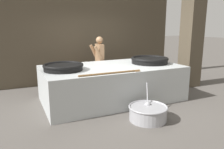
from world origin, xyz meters
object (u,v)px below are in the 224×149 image
(giant_wok_far, at_px, (150,60))
(cook, at_px, (99,60))
(giant_wok_near, at_px, (63,67))
(prep_bowl_vegetables, at_px, (148,112))

(giant_wok_far, xyz_separation_m, cook, (-0.98, 1.36, -0.13))
(giant_wok_near, xyz_separation_m, cook, (1.44, 1.33, -0.12))
(giant_wok_near, relative_size, giant_wok_far, 0.91)
(cook, distance_m, prep_bowl_vegetables, 2.93)
(prep_bowl_vegetables, bearing_deg, giant_wok_near, 132.58)
(cook, relative_size, prep_bowl_vegetables, 1.65)
(giant_wok_near, distance_m, cook, 1.97)
(giant_wok_near, height_order, cook, cook)
(giant_wok_near, bearing_deg, cook, 42.68)
(prep_bowl_vegetables, bearing_deg, cook, 89.00)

